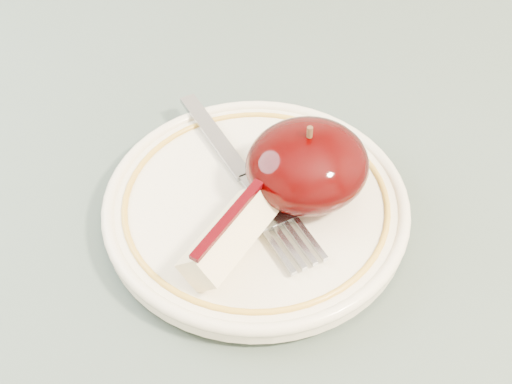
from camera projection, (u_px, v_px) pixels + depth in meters
name	position (u px, v px, depth m)	size (l,w,h in m)	color
plate	(256.00, 206.00, 0.50)	(0.21, 0.21, 0.02)	beige
apple_half	(307.00, 165.00, 0.48)	(0.08, 0.08, 0.06)	black
apple_wedge	(229.00, 236.00, 0.45)	(0.08, 0.07, 0.04)	#FFF0BB
fork	(246.00, 178.00, 0.50)	(0.04, 0.19, 0.00)	gray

